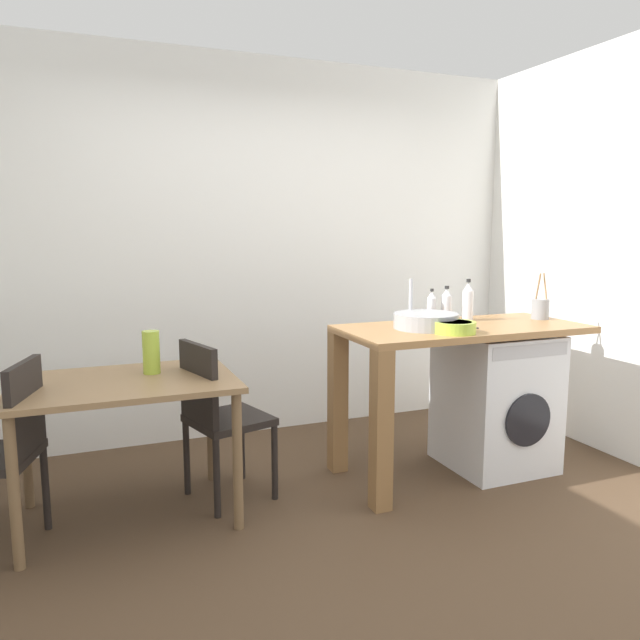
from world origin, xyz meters
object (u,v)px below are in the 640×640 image
object	(u,v)px
dining_table	(125,399)
bottle_tall_green	(431,307)
bottle_clear_small	(468,302)
utensil_crock	(540,308)
bottle_squat_brown	(446,305)
mixing_bowl	(455,327)
vase	(151,352)
washing_machine	(495,400)
chair_opposite	(217,412)
chair_person_seat	(4,446)

from	to	relation	value
dining_table	bottle_tall_green	xyz separation A→B (m)	(1.88, 0.12, 0.37)
bottle_clear_small	utensil_crock	world-z (taller)	utensil_crock
dining_table	bottle_squat_brown	size ratio (longest dim) A/B	4.93
dining_table	mixing_bowl	size ratio (longest dim) A/B	4.61
bottle_clear_small	vase	xyz separation A→B (m)	(-1.96, 0.05, -0.19)
bottle_squat_brown	utensil_crock	bearing A→B (deg)	-15.11
bottle_tall_green	vase	world-z (taller)	bottle_tall_green
utensil_crock	dining_table	bearing A→B (deg)	178.61
bottle_squat_brown	vase	bearing A→B (deg)	-179.94
washing_machine	utensil_crock	world-z (taller)	utensil_crock
chair_opposite	washing_machine	bearing A→B (deg)	69.46
chair_person_seat	vase	size ratio (longest dim) A/B	3.94
dining_table	bottle_clear_small	distance (m)	2.15
chair_person_seat	bottle_clear_small	distance (m)	2.72
washing_machine	chair_person_seat	bearing A→B (deg)	-179.89
chair_person_seat	mixing_bowl	distance (m)	2.37
dining_table	bottle_clear_small	bearing A→B (deg)	1.47
dining_table	vase	xyz separation A→B (m)	(0.15, 0.10, 0.21)
bottle_tall_green	utensil_crock	distance (m)	0.73
bottle_squat_brown	vase	distance (m)	1.84
chair_person_seat	washing_machine	size ratio (longest dim) A/B	1.05
chair_person_seat	bottle_squat_brown	xyz separation A→B (m)	(2.53, 0.22, 0.51)
washing_machine	utensil_crock	size ratio (longest dim) A/B	2.87
mixing_bowl	chair_person_seat	bearing A→B (deg)	175.25
chair_person_seat	bottle_squat_brown	bearing A→B (deg)	-68.84
bottle_tall_green	mixing_bowl	xyz separation A→B (m)	(-0.12, -0.43, -0.06)
vase	mixing_bowl	bearing A→B (deg)	-14.33
bottle_squat_brown	vase	xyz separation A→B (m)	(-1.83, -0.00, -0.17)
chair_opposite	mixing_bowl	xyz separation A→B (m)	(1.29, -0.34, 0.45)
washing_machine	bottle_clear_small	xyz separation A→B (m)	(-0.11, 0.17, 0.61)
chair_person_seat	bottle_clear_small	bearing A→B (deg)	-70.10
dining_table	bottle_clear_small	size ratio (longest dim) A/B	4.12
bottle_clear_small	chair_opposite	bearing A→B (deg)	-179.14
dining_table	chair_opposite	distance (m)	0.50
dining_table	mixing_bowl	world-z (taller)	mixing_bowl
dining_table	washing_machine	bearing A→B (deg)	-2.96
dining_table	bottle_squat_brown	world-z (taller)	bottle_squat_brown
washing_machine	vase	xyz separation A→B (m)	(-2.08, 0.22, 0.42)
chair_person_seat	bottle_squat_brown	world-z (taller)	bottle_squat_brown
bottle_tall_green	chair_opposite	bearing A→B (deg)	-176.44
vase	chair_person_seat	bearing A→B (deg)	-162.47
mixing_bowl	vase	xyz separation A→B (m)	(-1.62, 0.41, -0.10)
chair_opposite	washing_machine	world-z (taller)	chair_opposite
bottle_tall_green	mixing_bowl	bearing A→B (deg)	-105.22
dining_table	vase	distance (m)	0.28
dining_table	chair_opposite	size ratio (longest dim) A/B	1.22
chair_opposite	mixing_bowl	world-z (taller)	mixing_bowl
dining_table	bottle_clear_small	xyz separation A→B (m)	(2.11, 0.05, 0.40)
bottle_clear_small	utensil_crock	xyz separation A→B (m)	(0.48, -0.12, -0.05)
chair_person_seat	washing_machine	bearing A→B (deg)	-73.76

